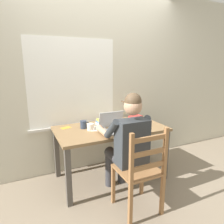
{
  "coord_description": "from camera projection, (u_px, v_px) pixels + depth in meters",
  "views": [
    {
      "loc": [
        -1.07,
        -2.32,
        1.54
      ],
      "look_at": [
        -0.0,
        -0.05,
        0.94
      ],
      "focal_mm": 32.63,
      "sensor_mm": 36.0,
      "label": 1
    }
  ],
  "objects": [
    {
      "name": "desk",
      "position": [
        111.0,
        134.0,
        2.7
      ],
      "size": [
        1.42,
        0.78,
        0.72
      ],
      "color": "olive",
      "rests_on": "ground"
    },
    {
      "name": "back_wall",
      "position": [
        97.0,
        81.0,
        2.95
      ],
      "size": [
        6.0,
        0.08,
        2.6
      ],
      "color": "beige",
      "rests_on": "ground"
    },
    {
      "name": "paper_pile_near_laptop",
      "position": [
        98.0,
        129.0,
        2.61
      ],
      "size": [
        0.24,
        0.25,
        0.01
      ],
      "primitive_type": "cube",
      "rotation": [
        0.0,
        0.0,
        -0.37
      ],
      "color": "white",
      "rests_on": "desk"
    },
    {
      "name": "seated_person",
      "position": [
        127.0,
        142.0,
        2.27
      ],
      "size": [
        0.5,
        0.6,
        1.26
      ],
      "color": "#33383D",
      "rests_on": "ground"
    },
    {
      "name": "wooden_chair",
      "position": [
        140.0,
        171.0,
        2.08
      ],
      "size": [
        0.42,
        0.42,
        0.95
      ],
      "color": "olive",
      "rests_on": "ground"
    },
    {
      "name": "computer_mouse",
      "position": [
        134.0,
        128.0,
        2.6
      ],
      "size": [
        0.06,
        0.1,
        0.03
      ],
      "primitive_type": "ellipsoid",
      "color": "black",
      "rests_on": "desk"
    },
    {
      "name": "ground_plane",
      "position": [
        111.0,
        177.0,
        2.84
      ],
      "size": [
        8.0,
        8.0,
        0.0
      ],
      "primitive_type": "plane",
      "color": "gray"
    },
    {
      "name": "coffee_mug_dark",
      "position": [
        84.0,
        125.0,
        2.63
      ],
      "size": [
        0.12,
        0.08,
        0.1
      ],
      "color": "#2D384C",
      "rests_on": "desk"
    },
    {
      "name": "book_stack_main",
      "position": [
        103.0,
        122.0,
        2.81
      ],
      "size": [
        0.2,
        0.16,
        0.07
      ],
      "color": "white",
      "rests_on": "desk"
    },
    {
      "name": "paper_pile_back_corner",
      "position": [
        119.0,
        121.0,
        2.97
      ],
      "size": [
        0.29,
        0.24,
        0.01
      ],
      "primitive_type": "cube",
      "rotation": [
        0.0,
        0.0,
        0.21
      ],
      "color": "white",
      "rests_on": "desk"
    },
    {
      "name": "coffee_mug_white",
      "position": [
        91.0,
        127.0,
        2.55
      ],
      "size": [
        0.12,
        0.08,
        0.09
      ],
      "color": "silver",
      "rests_on": "desk"
    },
    {
      "name": "book_stack_side",
      "position": [
        135.0,
        119.0,
        2.95
      ],
      "size": [
        0.21,
        0.14,
        0.08
      ],
      "color": "#38844C",
      "rests_on": "desk"
    },
    {
      "name": "laptop",
      "position": [
        114.0,
        126.0,
        2.54
      ],
      "size": [
        0.33,
        0.29,
        0.23
      ],
      "color": "#ADAFB2",
      "rests_on": "desk"
    },
    {
      "name": "landscape_photo_print",
      "position": [
        66.0,
        128.0,
        2.66
      ],
      "size": [
        0.15,
        0.12,
        0.0
      ],
      "primitive_type": "cube",
      "rotation": [
        0.0,
        0.0,
        0.28
      ],
      "color": "gold",
      "rests_on": "desk"
    }
  ]
}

